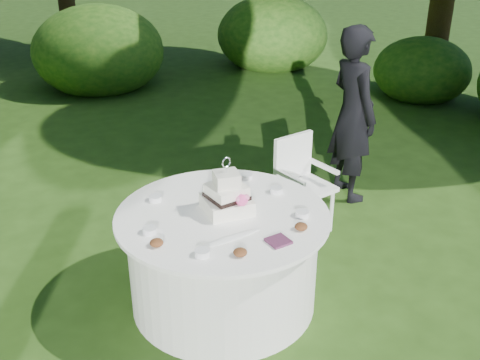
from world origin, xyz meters
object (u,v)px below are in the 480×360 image
at_px(table, 223,258).
at_px(cake, 227,197).
at_px(chair, 300,177).
at_px(napkins, 278,241).
at_px(guest, 353,115).

distance_m(table, cake, 0.50).
xyz_separation_m(cake, chair, (1.16, 0.60, -0.36)).
relative_size(napkins, table, 0.09).
distance_m(napkins, guest, 2.41).
distance_m(guest, cake, 2.18).
relative_size(guest, chair, 2.00).
xyz_separation_m(napkins, chair, (1.10, 1.16, -0.26)).
relative_size(cake, chair, 0.48).
bearing_deg(napkins, chair, 46.55).
distance_m(napkins, cake, 0.57).
bearing_deg(cake, chair, 27.56).
height_order(table, chair, chair).
relative_size(napkins, cake, 0.33).
bearing_deg(chair, table, -152.77).
distance_m(napkins, chair, 1.61).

